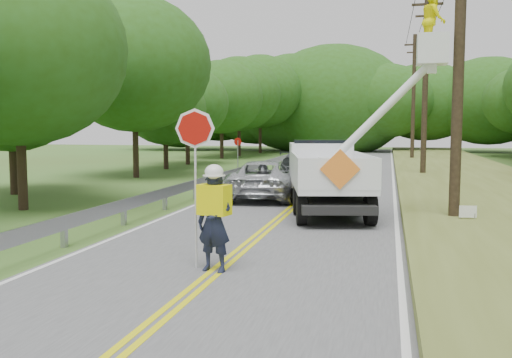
# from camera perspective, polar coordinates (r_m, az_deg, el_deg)

# --- Properties ---
(ground) EXTENTS (140.00, 140.00, 0.00)m
(ground) POSITION_cam_1_polar(r_m,az_deg,el_deg) (8.52, -9.66, -13.86)
(ground) COLOR #42531F
(ground) RESTS_ON ground
(road) EXTENTS (7.20, 96.00, 0.03)m
(road) POSITION_cam_1_polar(r_m,az_deg,el_deg) (21.81, 4.87, -1.98)
(road) COLOR #4E4E51
(road) RESTS_ON ground
(guardrail) EXTENTS (0.18, 48.00, 0.77)m
(guardrail) POSITION_cam_1_polar(r_m,az_deg,el_deg) (23.54, -4.50, -0.10)
(guardrail) COLOR #95969D
(guardrail) RESTS_ON ground
(utility_poles) EXTENTS (1.60, 43.30, 10.00)m
(utility_poles) POSITION_cam_1_polar(r_m,az_deg,el_deg) (24.60, 17.87, 10.90)
(utility_poles) COLOR black
(utility_poles) RESTS_ON ground
(tall_grass_verge) EXTENTS (7.00, 96.00, 0.30)m
(tall_grass_verge) POSITION_cam_1_polar(r_m,az_deg,el_deg) (21.91, 23.58, -2.01)
(tall_grass_verge) COLOR #565F24
(tall_grass_verge) RESTS_ON ground
(treeline_left) EXTENTS (9.62, 56.62, 10.24)m
(treeline_left) POSITION_cam_1_polar(r_m,az_deg,el_deg) (39.59, -6.65, 9.29)
(treeline_left) COLOR #332319
(treeline_left) RESTS_ON ground
(treeline_horizon) EXTENTS (57.51, 14.07, 12.85)m
(treeline_horizon) POSITION_cam_1_polar(r_m,az_deg,el_deg) (63.67, 10.05, 7.74)
(treeline_horizon) COLOR #274F13
(treeline_horizon) RESTS_ON ground
(flagger) EXTENTS (1.20, 0.60, 3.12)m
(flagger) POSITION_cam_1_polar(r_m,az_deg,el_deg) (10.71, -4.32, -3.60)
(flagger) COLOR #191E33
(flagger) RESTS_ON road
(bucket_truck) EXTENTS (5.22, 6.90, 6.50)m
(bucket_truck) POSITION_cam_1_polar(r_m,az_deg,el_deg) (18.92, 7.69, 1.39)
(bucket_truck) COLOR black
(bucket_truck) RESTS_ON road
(suv_silver) EXTENTS (2.88, 5.45, 1.46)m
(suv_silver) POSITION_cam_1_polar(r_m,az_deg,el_deg) (21.74, 0.87, -0.01)
(suv_silver) COLOR #B8BABF
(suv_silver) RESTS_ON road
(suv_darkgrey) EXTENTS (2.37, 5.27, 1.50)m
(suv_darkgrey) POSITION_cam_1_polar(r_m,az_deg,el_deg) (32.00, 5.08, 1.73)
(suv_darkgrey) COLOR #3B3F43
(suv_darkgrey) RESTS_ON road
(stop_sign_permanent) EXTENTS (0.37, 0.31, 2.17)m
(stop_sign_permanent) POSITION_cam_1_polar(r_m,az_deg,el_deg) (31.32, -1.87, 2.84)
(stop_sign_permanent) COLOR #95969D
(stop_sign_permanent) RESTS_ON ground
(yard_sign) EXTENTS (0.46, 0.07, 0.66)m
(yard_sign) POSITION_cam_1_polar(r_m,az_deg,el_deg) (16.18, 20.78, -3.23)
(yard_sign) COLOR white
(yard_sign) RESTS_ON ground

